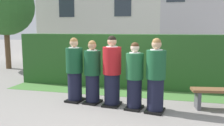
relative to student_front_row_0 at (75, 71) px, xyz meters
The scene contains 11 objects.
ground_plane 1.29m from the student_front_row_0, ahead, with size 60.00×60.00×0.00m, color gray.
student_front_row_0 is the anchor object (origin of this frame).
student_front_row_1 0.50m from the student_front_row_0, ahead, with size 0.43×0.50×1.58m.
student_in_red_blazer 1.02m from the student_front_row_0, ahead, with size 0.44×0.52×1.70m.
student_front_row_3 1.59m from the student_front_row_0, ahead, with size 0.43×0.50×1.56m.
student_front_row_4 2.08m from the student_front_row_0, ahead, with size 0.46×0.55×1.66m.
hedge 2.17m from the student_front_row_0, 62.03° to the left, with size 7.17×0.70×1.68m.
school_building_main 9.68m from the student_front_row_0, 101.09° to the left, with size 7.51×4.26×7.04m.
oak_tree_left 6.76m from the student_front_row_0, 141.22° to the left, with size 2.61×2.61×4.15m.
wooden_bench 3.59m from the student_front_row_0, ahead, with size 1.44×0.57×0.48m.
lawn_strip 1.70m from the student_front_row_0, 47.67° to the left, with size 7.17×0.90×0.01m, color #477A38.
Camera 1 is at (1.36, -5.46, 1.86)m, focal length 38.55 mm.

